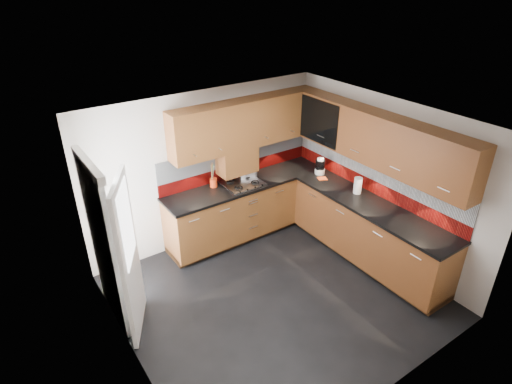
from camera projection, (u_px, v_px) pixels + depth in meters
room at (279, 198)px, 5.02m from camera, size 4.00×3.80×2.64m
base_cabinets at (304, 221)px, 6.58m from camera, size 2.70×3.20×0.95m
countertop at (305, 194)px, 6.34m from camera, size 2.72×3.22×0.04m
backsplash at (308, 168)px, 6.47m from camera, size 2.70×3.20×0.54m
upper_cabinets at (315, 132)px, 6.05m from camera, size 2.50×3.20×0.72m
extractor_hood at (237, 160)px, 6.54m from camera, size 0.60×0.33×0.40m
glass_cabinet at (326, 118)px, 6.48m from camera, size 0.32×0.80×0.66m
back_door at (114, 251)px, 4.89m from camera, size 0.42×1.19×2.04m
gas_hob at (243, 183)px, 6.57m from camera, size 0.58×0.51×0.05m
utensil_pot at (213, 181)px, 6.46m from camera, size 0.11×0.11×0.39m
toaster at (247, 172)px, 6.74m from camera, size 0.31×0.22×0.20m
food_processor at (320, 167)px, 6.85m from camera, size 0.16×0.16×0.27m
paper_towel at (358, 185)px, 6.27m from camera, size 0.14×0.14×0.25m
orange_cloth at (322, 179)px, 6.73m from camera, size 0.17×0.16×0.01m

